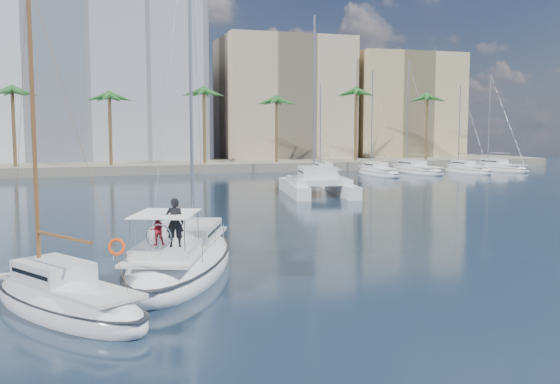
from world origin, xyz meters
name	(u,v)px	position (x,y,z in m)	size (l,w,h in m)	color
ground	(299,264)	(0.00, 0.00, 0.00)	(160.00, 160.00, 0.00)	black
quay	(151,167)	(0.00, 61.00, 0.60)	(120.00, 14.00, 1.20)	gray
building_modern	(58,73)	(-12.00, 73.00, 14.00)	(42.00, 16.00, 28.00)	white
building_beige	(283,102)	(22.00, 70.00, 10.00)	(20.00, 14.00, 20.00)	tan
building_tan_right	(401,109)	(42.00, 68.00, 9.00)	(18.00, 12.00, 18.00)	tan
palm_centre	(153,94)	(0.00, 57.00, 10.28)	(3.60, 3.60, 12.30)	brown
palm_right	(389,98)	(34.00, 57.00, 10.28)	(3.60, 3.60, 12.30)	brown
main_sloop	(181,260)	(-5.27, -0.11, 0.53)	(7.71, 12.22, 17.32)	white
small_sloop	(66,301)	(-9.77, -4.70, 0.42)	(6.44, 8.23, 11.64)	white
catamaran	(317,182)	(11.22, 26.78, 1.12)	(7.34, 11.82, 16.21)	white
seagull	(189,262)	(-4.93, 0.13, 0.40)	(1.04, 0.45, 0.19)	silver
moored_yacht_a	(325,175)	(20.00, 47.00, 0.00)	(2.72, 9.35, 11.90)	white
moored_yacht_b	(378,175)	(26.50, 45.00, 0.00)	(3.14, 10.78, 13.72)	white
moored_yacht_c	(416,173)	(33.00, 47.00, 0.00)	(3.55, 12.21, 15.54)	white
moored_yacht_d	(467,173)	(39.50, 45.00, 0.00)	(2.72, 9.35, 11.90)	white
moored_yacht_e	(499,171)	(46.00, 47.00, 0.00)	(3.14, 10.78, 13.72)	white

